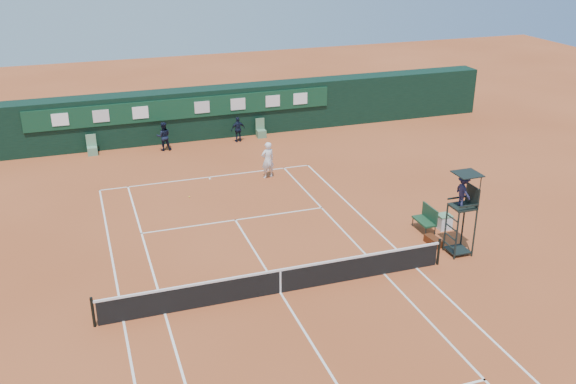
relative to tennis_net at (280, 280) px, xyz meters
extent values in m
plane|color=#B05129|center=(0.00, 0.00, -0.51)|extent=(90.00, 90.00, 0.00)
cube|color=silver|center=(0.00, 11.88, -0.50)|extent=(11.05, 0.08, 0.01)
cube|color=white|center=(5.49, 0.00, -0.50)|extent=(0.08, 23.85, 0.01)
cube|color=silver|center=(-5.49, 0.00, -0.50)|extent=(0.08, 23.85, 0.01)
cube|color=silver|center=(4.12, 0.00, -0.50)|extent=(0.08, 23.85, 0.01)
cube|color=white|center=(-4.12, 0.00, -0.50)|extent=(0.08, 23.85, 0.01)
cube|color=silver|center=(0.00, 6.40, -0.50)|extent=(8.31, 0.08, 0.01)
cube|color=silver|center=(0.00, 0.00, -0.50)|extent=(0.08, 12.88, 0.01)
cube|color=white|center=(0.00, 11.73, -0.50)|extent=(0.08, 0.30, 0.01)
cube|color=black|center=(0.00, 0.00, -0.06)|extent=(12.60, 0.04, 0.90)
cube|color=white|center=(0.00, 0.00, 0.42)|extent=(12.80, 0.06, 0.08)
cube|color=white|center=(0.00, 0.00, -0.05)|extent=(0.06, 0.05, 0.92)
cylinder|color=black|center=(6.40, 0.00, 0.04)|extent=(0.10, 0.10, 1.10)
cylinder|color=black|center=(-6.40, 0.00, 0.04)|extent=(0.10, 0.10, 1.10)
cube|color=black|center=(0.00, 18.75, 0.99)|extent=(40.00, 1.50, 3.00)
cube|color=#0F3A23|center=(0.00, 17.94, 1.59)|extent=(18.00, 0.10, 1.20)
cube|color=white|center=(-7.00, 17.87, 1.59)|extent=(0.90, 0.04, 0.70)
cube|color=silver|center=(-4.80, 17.87, 1.59)|extent=(0.90, 0.04, 0.70)
cube|color=white|center=(-2.60, 17.87, 1.59)|extent=(0.90, 0.04, 0.70)
cube|color=silver|center=(1.00, 17.87, 1.59)|extent=(0.90, 0.04, 0.70)
cube|color=silver|center=(3.20, 17.87, 1.59)|extent=(0.90, 0.04, 0.70)
cube|color=silver|center=(5.40, 17.87, 1.59)|extent=(0.90, 0.04, 0.70)
cube|color=white|center=(7.20, 17.87, 1.59)|extent=(0.90, 0.04, 0.70)
cube|color=#5C8D6B|center=(-5.50, 17.45, -0.28)|extent=(0.55, 0.50, 0.46)
cube|color=#60946C|center=(-5.50, 17.67, 0.29)|extent=(0.55, 0.06, 0.70)
cube|color=#54815C|center=(4.50, 17.45, -0.28)|extent=(0.55, 0.50, 0.46)
cube|color=#54805A|center=(4.50, 17.67, 0.29)|extent=(0.55, 0.06, 0.70)
cylinder|color=black|center=(7.23, 0.14, 0.49)|extent=(0.07, 0.07, 2.00)
cylinder|color=black|center=(7.23, 0.94, 0.49)|extent=(0.07, 0.07, 2.00)
cylinder|color=black|center=(8.03, 0.14, 0.49)|extent=(0.07, 0.07, 2.00)
cylinder|color=black|center=(8.03, 0.94, 0.49)|extent=(0.07, 0.07, 2.00)
cube|color=black|center=(7.63, 0.54, 1.53)|extent=(0.85, 0.85, 0.08)
cube|color=black|center=(8.03, 0.54, 1.94)|extent=(0.06, 0.85, 0.80)
cube|color=black|center=(7.63, 0.12, 1.74)|extent=(0.85, 0.05, 0.06)
cube|color=black|center=(7.63, 0.96, 1.74)|extent=(0.85, 0.05, 0.06)
cylinder|color=black|center=(8.03, 0.14, 2.39)|extent=(0.04, 0.04, 1.00)
cylinder|color=black|center=(8.03, 0.94, 2.39)|extent=(0.04, 0.04, 1.00)
cube|color=black|center=(7.68, 0.54, 2.89)|extent=(0.95, 0.95, 0.04)
cube|color=black|center=(7.63, 0.54, -0.36)|extent=(0.80, 0.80, 0.05)
cube|color=black|center=(7.23, 0.54, -0.11)|extent=(0.04, 0.80, 0.04)
cube|color=black|center=(7.23, 0.54, 0.29)|extent=(0.04, 0.80, 0.04)
cube|color=black|center=(7.23, 0.54, 0.69)|extent=(0.04, 0.80, 0.04)
cube|color=black|center=(7.23, 0.54, 1.09)|extent=(0.04, 0.80, 0.04)
imported|color=#1B1B37|center=(7.58, 0.54, 2.21)|extent=(0.47, 0.82, 1.28)
cube|color=#183C23|center=(7.38, 2.77, -0.06)|extent=(0.55, 1.20, 0.08)
cube|color=#173A25|center=(7.63, 2.77, 0.29)|extent=(0.06, 1.20, 0.60)
cylinder|color=black|center=(7.16, 2.22, -0.30)|extent=(0.04, 0.04, 0.41)
cylinder|color=black|center=(7.60, 2.22, -0.30)|extent=(0.04, 0.04, 0.41)
cylinder|color=black|center=(7.16, 3.32, -0.30)|extent=(0.04, 0.04, 0.41)
cylinder|color=black|center=(7.60, 3.32, -0.30)|extent=(0.04, 0.04, 0.41)
cube|color=black|center=(7.10, 1.51, -0.35)|extent=(0.44, 0.88, 0.32)
cube|color=white|center=(8.31, 2.69, -0.21)|extent=(0.55, 0.55, 0.60)
cube|color=#54815A|center=(8.31, 2.69, 0.11)|extent=(0.57, 0.57, 0.05)
sphere|color=yellow|center=(-1.45, 9.59, -0.47)|extent=(0.07, 0.07, 0.07)
imported|color=white|center=(2.89, 10.85, 0.45)|extent=(0.77, 0.58, 1.93)
imported|color=black|center=(-1.50, 16.95, 0.33)|extent=(0.87, 0.71, 1.68)
imported|color=black|center=(2.96, 17.08, 0.26)|extent=(0.95, 0.51, 1.54)
camera|label=1|loc=(-6.10, -18.73, 11.71)|focal=40.00mm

